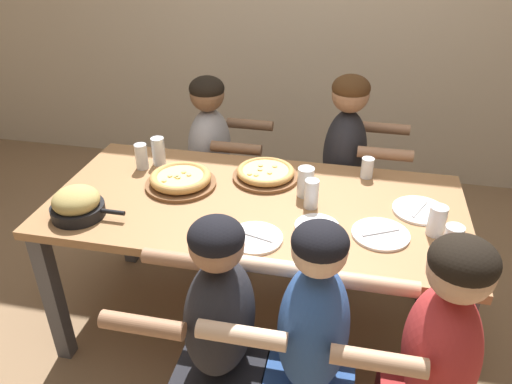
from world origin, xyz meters
TOP-DOWN VIEW (x-y plane):
  - ground_plane at (0.00, 0.00)m, footprint 18.00×18.00m
  - dining_table at (0.00, 0.00)m, footprint 1.87×0.89m
  - pizza_board_main at (0.00, 0.23)m, footprint 0.32×0.32m
  - pizza_board_second at (-0.38, 0.07)m, footprint 0.34×0.34m
  - skillet_bowl at (-0.73, -0.27)m, footprint 0.33×0.23m
  - empty_plate_a at (0.29, -0.15)m, footprint 0.19×0.19m
  - empty_plate_b at (0.72, 0.07)m, footprint 0.24×0.24m
  - empty_plate_c at (0.06, -0.29)m, footprint 0.23×0.23m
  - empty_plate_d at (0.55, -0.15)m, footprint 0.24×0.24m
  - drinking_glass_a at (0.21, 0.10)m, footprint 0.08×0.08m
  - drinking_glass_b at (0.49, 0.34)m, footprint 0.06×0.06m
  - drinking_glass_c at (0.25, 0.01)m, footprint 0.06×0.06m
  - drinking_glass_d at (0.82, -0.22)m, footprint 0.07×0.07m
  - drinking_glass_e at (0.77, -0.10)m, footprint 0.07×0.07m
  - drinking_glass_f at (-0.57, 0.26)m, footprint 0.07×0.07m
  - drinking_glass_g at (-0.64, 0.20)m, footprint 0.06×0.06m
  - diner_near_midright at (0.33, -0.67)m, footprint 0.51×0.40m
  - diner_far_midright at (0.37, 0.67)m, footprint 0.51×0.40m
  - diner_far_midleft at (-0.42, 0.67)m, footprint 0.51×0.40m
  - diner_near_center at (0.01, -0.67)m, footprint 0.51×0.40m

SIDE VIEW (x-z plane):
  - ground_plane at x=0.00m, z-range 0.00..0.00m
  - diner_near_center at x=0.01m, z-range -0.05..1.04m
  - diner_near_midright at x=0.33m, z-range -0.06..1.07m
  - diner_far_midleft at x=-0.42m, z-range -0.05..1.07m
  - diner_far_midright at x=0.37m, z-range -0.05..1.13m
  - dining_table at x=0.00m, z-range 0.29..1.06m
  - empty_plate_b at x=0.72m, z-range 0.76..0.78m
  - empty_plate_d at x=0.55m, z-range 0.76..0.78m
  - empty_plate_c at x=0.06m, z-range 0.76..0.78m
  - empty_plate_a at x=0.29m, z-range 0.76..0.78m
  - pizza_board_main at x=0.00m, z-range 0.76..0.82m
  - pizza_board_second at x=-0.38m, z-range 0.76..0.83m
  - drinking_glass_b at x=0.49m, z-range 0.76..0.87m
  - drinking_glass_d at x=0.82m, z-range 0.76..0.88m
  - drinking_glass_e at x=0.77m, z-range 0.75..0.88m
  - drinking_glass_c at x=0.25m, z-range 0.75..0.89m
  - skillet_bowl at x=-0.73m, z-range 0.76..0.89m
  - drinking_glass_a at x=0.21m, z-range 0.75..0.89m
  - drinking_glass_f at x=-0.57m, z-range 0.76..0.90m
  - drinking_glass_g at x=-0.64m, z-range 0.76..0.90m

